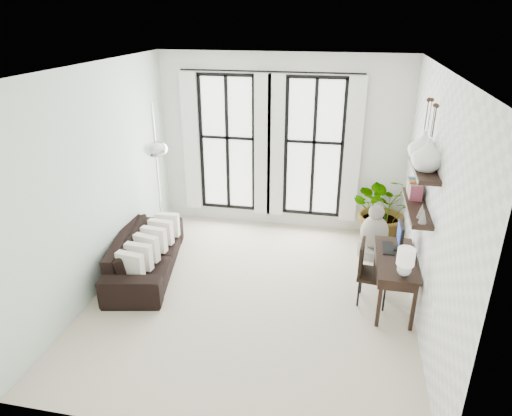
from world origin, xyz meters
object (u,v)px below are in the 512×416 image
(sofa, at_px, (146,253))
(desk, at_px, (396,262))
(arc_lamp, at_px, (155,142))
(buddha, at_px, (374,234))
(desk_chair, at_px, (368,269))
(plant, at_px, (384,209))

(sofa, height_order, desk, desk)
(arc_lamp, relative_size, buddha, 2.83)
(sofa, distance_m, arc_lamp, 1.74)
(desk, xyz_separation_m, desk_chair, (-0.35, 0.05, -0.18))
(sofa, distance_m, desk, 3.77)
(sofa, relative_size, desk, 1.75)
(plant, relative_size, desk, 1.07)
(sofa, relative_size, desk_chair, 2.40)
(sofa, relative_size, plant, 1.64)
(desk, height_order, buddha, desk)
(desk_chair, bearing_deg, buddha, 91.06)
(plant, relative_size, desk_chair, 1.46)
(sofa, xyz_separation_m, plant, (3.70, 1.71, 0.35))
(desk, relative_size, desk_chair, 1.37)
(desk_chair, height_order, arc_lamp, arc_lamp)
(sofa, bearing_deg, desk, -104.43)
(desk_chair, relative_size, arc_lamp, 0.35)
(arc_lamp, distance_m, buddha, 3.87)
(desk_chair, bearing_deg, arc_lamp, 175.96)
(plant, relative_size, arc_lamp, 0.51)
(sofa, distance_m, desk_chair, 3.41)
(sofa, relative_size, arc_lamp, 0.84)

